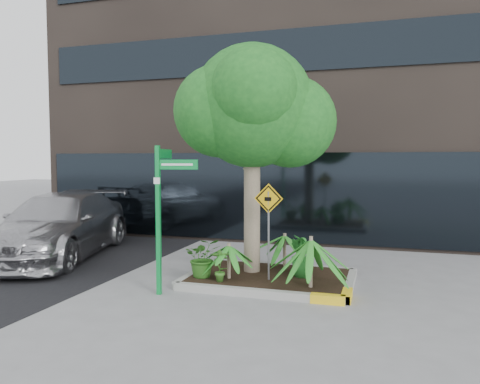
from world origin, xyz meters
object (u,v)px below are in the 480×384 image
(tree, at_px, (252,106))
(street_sign_post, at_px, (162,203))
(parked_car, at_px, (59,225))
(cattle_sign, at_px, (269,215))

(tree, bearing_deg, street_sign_post, -128.11)
(tree, bearing_deg, parked_car, 173.36)
(parked_car, bearing_deg, street_sign_post, -42.40)
(parked_car, distance_m, street_sign_post, 4.72)
(parked_car, xyz_separation_m, street_sign_post, (4.05, -2.25, 0.89))
(street_sign_post, height_order, cattle_sign, street_sign_post)
(tree, height_order, cattle_sign, tree)
(tree, distance_m, cattle_sign, 2.32)
(street_sign_post, bearing_deg, tree, 45.32)
(tree, xyz_separation_m, street_sign_post, (-1.28, -1.63, -1.89))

